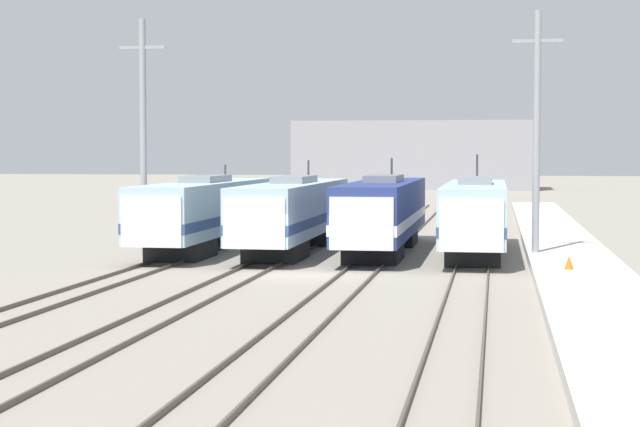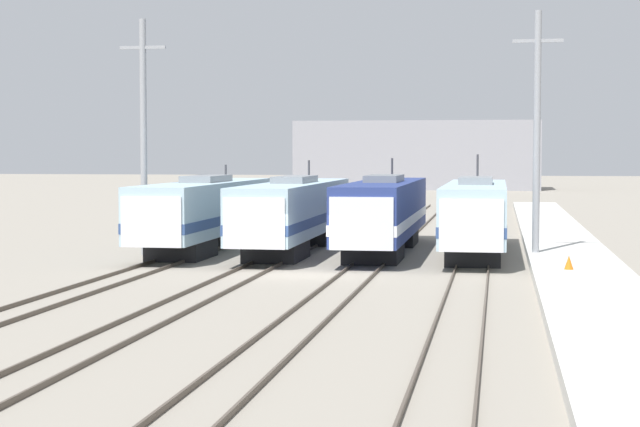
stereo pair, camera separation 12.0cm
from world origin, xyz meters
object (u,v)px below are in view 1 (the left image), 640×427
at_px(catenary_tower_right, 537,133).
at_px(catenary_tower_left, 143,134).
at_px(locomotive_far_left, 204,212).
at_px(locomotive_center_left, 293,213).
at_px(locomotive_center_right, 383,213).
at_px(traffic_cone, 569,262).
at_px(locomotive_far_right, 475,215).

bearing_deg(catenary_tower_right, catenary_tower_left, 180.00).
relative_size(locomotive_far_left, catenary_tower_left, 1.55).
height_order(locomotive_center_left, locomotive_center_right, locomotive_center_right).
relative_size(locomotive_far_left, locomotive_center_left, 0.96).
distance_m(catenary_tower_left, traffic_cone, 22.56).
relative_size(locomotive_center_right, traffic_cone, 33.06).
bearing_deg(locomotive_far_left, catenary_tower_left, -132.59).
bearing_deg(locomotive_far_right, locomotive_center_left, 175.48).
bearing_deg(traffic_cone, locomotive_far_right, 112.64).
bearing_deg(traffic_cone, catenary_tower_right, 98.32).
bearing_deg(catenary_tower_left, locomotive_far_right, 7.31).
bearing_deg(locomotive_far_right, catenary_tower_left, -172.69).
height_order(locomotive_far_right, catenary_tower_left, catenary_tower_left).
relative_size(locomotive_center_right, catenary_tower_left, 1.58).
xyz_separation_m(locomotive_far_right, catenary_tower_left, (-16.61, -2.13, 4.09)).
relative_size(catenary_tower_right, traffic_cone, 20.94).
xyz_separation_m(catenary_tower_left, traffic_cone, (20.60, -7.44, -5.43)).
relative_size(locomotive_far_right, catenary_tower_left, 1.46).
relative_size(catenary_tower_left, catenary_tower_right, 1.00).
xyz_separation_m(catenary_tower_right, traffic_cone, (1.09, -7.44, -5.43)).
bearing_deg(locomotive_center_right, locomotive_far_right, -9.41).
relative_size(locomotive_far_right, traffic_cone, 30.50).
height_order(locomotive_far_left, traffic_cone, locomotive_far_left).
bearing_deg(locomotive_far_left, locomotive_center_left, 3.09).
relative_size(locomotive_center_left, traffic_cone, 33.80).
xyz_separation_m(locomotive_center_right, catenary_tower_left, (-11.88, -2.91, 4.06)).
bearing_deg(locomotive_far_left, locomotive_far_right, -1.99).
bearing_deg(locomotive_center_left, catenary_tower_left, -158.05).
bearing_deg(catenary_tower_right, locomotive_center_left, 166.90).
height_order(locomotive_center_right, traffic_cone, locomotive_center_right).
bearing_deg(catenary_tower_left, locomotive_far_left, 47.41).
bearing_deg(traffic_cone, catenary_tower_left, 160.13).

